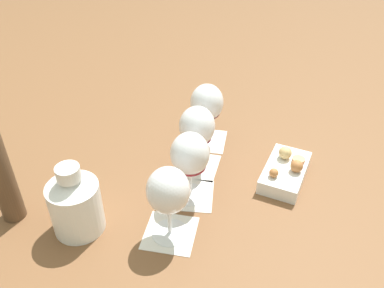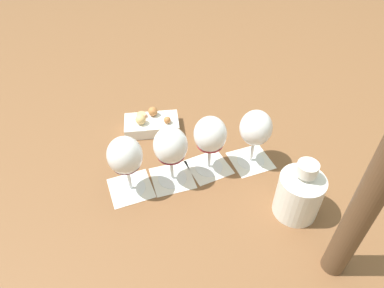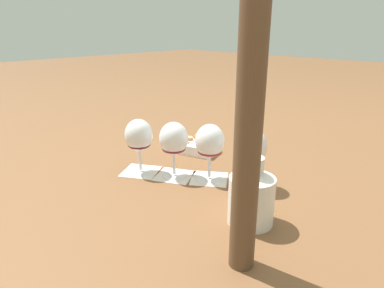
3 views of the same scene
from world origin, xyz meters
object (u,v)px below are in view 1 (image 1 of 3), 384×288
at_px(wine_glass_0, 168,194).
at_px(wine_glass_1, 190,157).
at_px(ceramic_vase, 75,203).
at_px(snack_dish, 285,171).
at_px(wine_glass_3, 207,105).
at_px(wine_glass_2, 197,129).

height_order(wine_glass_0, wine_glass_1, same).
bearing_deg(ceramic_vase, wine_glass_1, -26.24).
distance_m(wine_glass_1, ceramic_vase, 0.25).
bearing_deg(wine_glass_0, wine_glass_1, 21.41).
height_order(wine_glass_1, ceramic_vase, wine_glass_1).
xyz_separation_m(wine_glass_0, snack_dish, (0.31, -0.09, -0.09)).
relative_size(wine_glass_1, wine_glass_3, 1.00).
xyz_separation_m(wine_glass_3, snack_dish, (0.01, -0.24, -0.09)).
bearing_deg(wine_glass_0, ceramic_vase, 125.66).
bearing_deg(wine_glass_2, wine_glass_3, 27.53).
bearing_deg(snack_dish, wine_glass_0, 164.15).
bearing_deg(wine_glass_2, wine_glass_0, -153.43).
relative_size(wine_glass_3, ceramic_vase, 1.03).
relative_size(wine_glass_0, wine_glass_3, 1.00).
bearing_deg(wine_glass_1, snack_dish, -34.01).
height_order(wine_glass_1, snack_dish, wine_glass_1).
bearing_deg(wine_glass_0, wine_glass_3, 26.89).
distance_m(wine_glass_3, snack_dish, 0.26).
xyz_separation_m(wine_glass_2, ceramic_vase, (-0.31, 0.05, -0.04)).
relative_size(wine_glass_0, wine_glass_2, 1.00).
distance_m(wine_glass_3, ceramic_vase, 0.41).
bearing_deg(snack_dish, wine_glass_3, 91.41).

